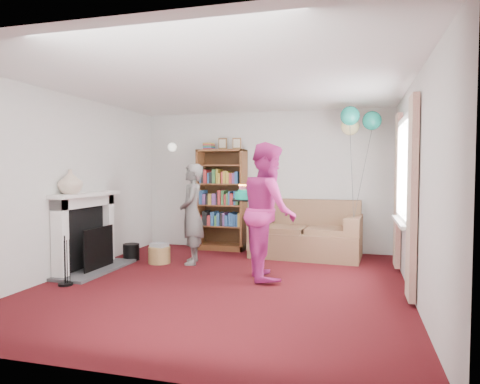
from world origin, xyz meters
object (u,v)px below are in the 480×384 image
(bookcase, at_px, (222,200))
(person_magenta, at_px, (269,210))
(birthday_cake, at_px, (246,196))
(person_striped, at_px, (192,214))
(sofa, at_px, (307,235))

(bookcase, relative_size, person_magenta, 1.12)
(bookcase, bearing_deg, person_magenta, -56.09)
(person_magenta, distance_m, birthday_cake, 0.42)
(person_striped, xyz_separation_m, person_magenta, (1.32, -0.54, 0.13))
(bookcase, distance_m, sofa, 1.67)
(bookcase, xyz_separation_m, sofa, (1.56, -0.23, -0.55))
(sofa, xyz_separation_m, person_striped, (-1.65, -1.06, 0.42))
(bookcase, xyz_separation_m, birthday_cake, (0.88, -1.68, 0.20))
(person_magenta, xyz_separation_m, birthday_cake, (-0.34, 0.15, 0.19))
(bookcase, relative_size, sofa, 1.15)
(bookcase, height_order, person_magenta, bookcase)
(birthday_cake, bearing_deg, person_magenta, -22.88)
(sofa, bearing_deg, person_striped, -143.09)
(bookcase, xyz_separation_m, person_magenta, (1.23, -1.83, 0.01))
(person_striped, xyz_separation_m, birthday_cake, (0.97, -0.40, 0.32))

